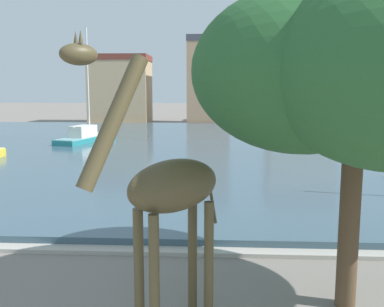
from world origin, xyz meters
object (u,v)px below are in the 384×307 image
at_px(sailboat_teal, 90,138).
at_px(shade_tree, 374,65).
at_px(giraffe_statue, 167,193).
at_px(sailboat_green, 368,129).
at_px(sailboat_white, 366,146).

distance_m(sailboat_teal, shade_tree, 30.42).
relative_size(sailboat_teal, shade_tree, 1.34).
bearing_deg(giraffe_statue, sailboat_teal, 108.95).
xyz_separation_m(sailboat_teal, shade_tree, (13.46, -26.92, 4.41)).
distance_m(sailboat_green, sailboat_white, 12.45).
distance_m(sailboat_white, shade_tree, 25.59).
bearing_deg(sailboat_green, sailboat_teal, -161.44).
xyz_separation_m(giraffe_statue, sailboat_teal, (-9.63, 28.06, -2.16)).
bearing_deg(sailboat_green, giraffe_statue, -113.72).
distance_m(sailboat_teal, sailboat_white, 21.81).
bearing_deg(shade_tree, sailboat_green, 70.93).
relative_size(sailboat_green, shade_tree, 1.38).
bearing_deg(sailboat_green, shade_tree, -109.07).
bearing_deg(giraffe_statue, sailboat_white, 64.41).
xyz_separation_m(sailboat_green, shade_tree, (-12.30, -35.57, 4.32)).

